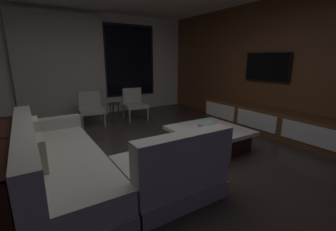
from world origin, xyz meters
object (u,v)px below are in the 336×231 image
Objects in this scene: accent_chair_near_window at (134,102)px; accent_chair_by_curtain at (91,107)px; side_stool at (114,107)px; media_console at (264,121)px; book_stack_on_coffee_table at (207,125)px; sectional_couch at (88,166)px; mounted_tv at (267,67)px; coffee_table at (209,138)px.

accent_chair_by_curtain is (-1.09, 0.01, 0.00)m from accent_chair_near_window.
media_console is (2.37, -2.51, -0.12)m from side_stool.
accent_chair_by_curtain is at bearing 118.55° from book_stack_on_coffee_table.
sectional_couch reaches higher than accent_chair_by_curtain.
side_stool is at bearing 0.58° from accent_chair_by_curtain.
sectional_couch is 2.09m from book_stack_on_coffee_table.
mounted_tv reaches higher than media_console.
coffee_table is at bearing -62.30° from accent_chair_by_curtain.
book_stack_on_coffee_table is 2.01m from mounted_tv.
coffee_table is 2.13m from mounted_tv.
media_console is at bearing -0.58° from book_stack_on_coffee_table.
media_console is (2.93, -2.50, -0.18)m from accent_chair_by_curtain.
accent_chair_near_window is at bearing 95.64° from coffee_table.
side_stool is (-0.53, 0.01, -0.06)m from accent_chair_near_window.
accent_chair_by_curtain is 3.86m from media_console.
accent_chair_near_window is 0.76× the size of mounted_tv.
sectional_couch is 2.16× the size of coffee_table.
book_stack_on_coffee_table is at bearing -61.45° from accent_chair_by_curtain.
accent_chair_by_curtain is at bearing 117.70° from coffee_table.
mounted_tv is at bearing -48.63° from accent_chair_near_window.
side_stool is 3.45m from media_console.
accent_chair_near_window is (-0.26, 2.48, 0.03)m from book_stack_on_coffee_table.
mounted_tv reaches higher than coffee_table.
book_stack_on_coffee_table is at bearing -83.93° from accent_chair_near_window.
side_stool is at bearing 64.96° from sectional_couch.
accent_chair_near_window is 0.53m from side_stool.
media_console reaches higher than side_stool.
coffee_table is 3.87× the size of book_stack_on_coffee_table.
sectional_couch is 2.07m from coffee_table.
mounted_tv is (0.18, 0.20, 1.10)m from media_console.
media_console is 1.13m from mounted_tv.
mounted_tv is at bearing 6.48° from sectional_couch.
accent_chair_by_curtain is at bearing 143.48° from mounted_tv.
side_stool is at bearing 107.61° from book_stack_on_coffee_table.
sectional_couch reaches higher than book_stack_on_coffee_table.
sectional_couch reaches higher than side_stool.
accent_chair_by_curtain reaches higher than side_stool.
side_stool is at bearing 106.93° from coffee_table.
sectional_couch is 5.43× the size of side_stool.
coffee_table is 0.23m from book_stack_on_coffee_table.
coffee_table is 1.13× the size of mounted_tv.
sectional_couch is at bearing -173.05° from book_stack_on_coffee_table.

